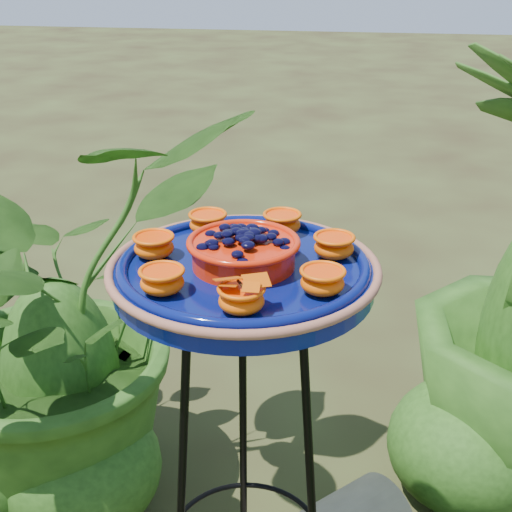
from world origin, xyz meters
The scene contains 3 objects.
tripod_stand centered at (0.04, 0.06, 0.49)m, with size 0.34×0.34×0.80m.
feeder_dish centered at (0.04, 0.06, 0.84)m, with size 0.48×0.48×0.10m.
shrub_back_left centered at (-0.48, 0.46, 0.48)m, with size 0.87×0.75×0.97m, color #204412.
Camera 1 is at (0.21, -0.92, 1.30)m, focal length 50.00 mm.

